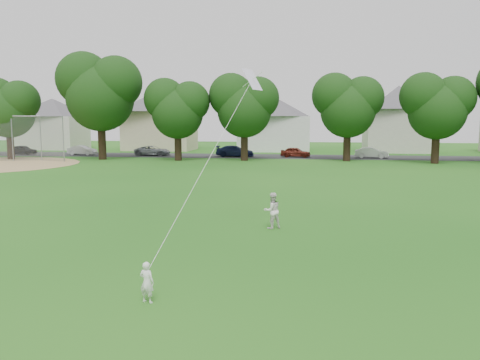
# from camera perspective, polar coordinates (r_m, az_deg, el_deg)

# --- Properties ---
(ground) EXTENTS (160.00, 160.00, 0.00)m
(ground) POSITION_cam_1_polar(r_m,az_deg,el_deg) (12.94, -11.58, -11.09)
(ground) COLOR #155012
(ground) RESTS_ON ground
(street) EXTENTS (90.00, 7.00, 0.01)m
(street) POSITION_cam_1_polar(r_m,az_deg,el_deg) (53.88, 3.50, 2.90)
(street) COLOR #2D2D30
(street) RESTS_ON ground
(toddler) EXTENTS (0.38, 0.29, 0.94)m
(toddler) POSITION_cam_1_polar(r_m,az_deg,el_deg) (10.83, -11.29, -12.13)
(toddler) COLOR white
(toddler) RESTS_ON ground
(older_boy) EXTENTS (0.84, 0.78, 1.37)m
(older_boy) POSITION_cam_1_polar(r_m,az_deg,el_deg) (17.66, 3.94, -3.74)
(older_boy) COLOR white
(older_boy) RESTS_ON ground
(kite) EXTENTS (1.16, 4.25, 9.03)m
(kite) POSITION_cam_1_polar(r_m,az_deg,el_deg) (13.67, -3.42, 3.29)
(kite) COLOR white
(kite) RESTS_ON ground
(baseball_backstop) EXTENTS (9.80, 4.44, 4.53)m
(baseball_backstop) POSITION_cam_1_polar(r_m,az_deg,el_deg) (52.31, -26.16, 4.53)
(baseball_backstop) COLOR gray
(baseball_backstop) RESTS_ON ground
(tree_row) EXTENTS (81.11, 8.29, 11.47)m
(tree_row) POSITION_cam_1_polar(r_m,az_deg,el_deg) (47.28, 4.17, 10.21)
(tree_row) COLOR black
(tree_row) RESTS_ON ground
(parked_cars) EXTENTS (44.72, 1.94, 1.26)m
(parked_cars) POSITION_cam_1_polar(r_m,az_deg,el_deg) (54.22, -5.75, 3.53)
(parked_cars) COLOR black
(parked_cars) RESTS_ON ground
(house_row) EXTENTS (76.65, 13.56, 10.59)m
(house_row) POSITION_cam_1_polar(r_m,az_deg,el_deg) (63.60, 6.40, 8.03)
(house_row) COLOR silver
(house_row) RESTS_ON ground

